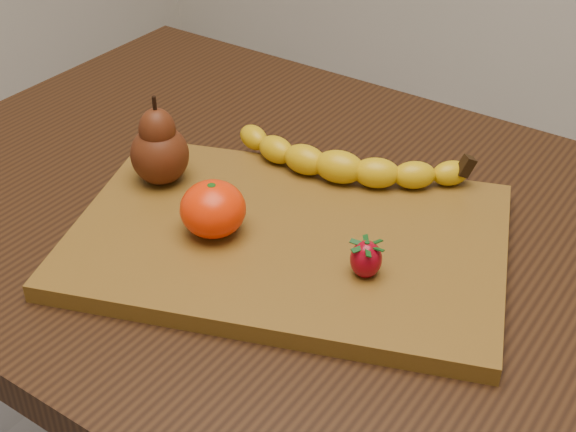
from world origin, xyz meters
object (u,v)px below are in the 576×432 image
Objects in this scene: cutting_board at (288,239)px; mandarin at (213,209)px; table at (290,281)px; pear at (158,140)px.

mandarin reaches higher than cutting_board.
cutting_board is 0.09m from mandarin.
table is 9.62× the size of pear.
table is at bearing 72.89° from mandarin.
table is 14.55× the size of mandarin.
pear is 1.51× the size of mandarin.
cutting_board is at bearing -0.91° from pear.
pear reaches higher than cutting_board.
pear is (-0.18, 0.00, 0.06)m from cutting_board.
cutting_board is at bearing -58.12° from table.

